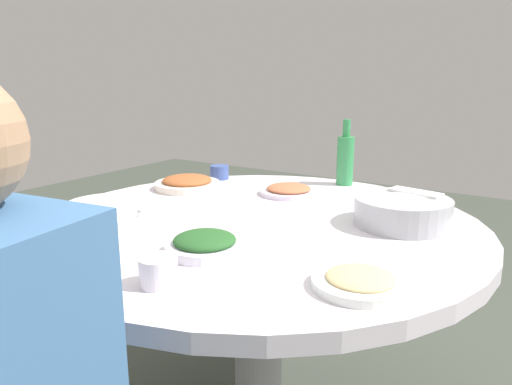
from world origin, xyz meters
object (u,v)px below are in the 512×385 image
at_px(dish_stirfry, 187,183).
at_px(dish_tofu_braise, 289,190).
at_px(dish_greens, 205,244).
at_px(green_bottle, 345,159).
at_px(soup_bowl, 108,213).
at_px(dish_noodles, 360,281).
at_px(tea_cup_near, 158,271).
at_px(round_dining_table, 259,259).
at_px(tea_cup_far, 219,172).
at_px(rice_bowl, 402,211).

bearing_deg(dish_stirfry, dish_tofu_braise, 109.26).
bearing_deg(dish_stirfry, dish_greens, 44.25).
distance_m(dish_greens, green_bottle, 0.88).
distance_m(soup_bowl, green_bottle, 0.93).
height_order(soup_bowl, dish_stirfry, soup_bowl).
height_order(dish_noodles, tea_cup_near, tea_cup_near).
relative_size(soup_bowl, dish_tofu_braise, 1.27).
relative_size(round_dining_table, tea_cup_near, 16.61).
relative_size(soup_bowl, tea_cup_near, 3.35).
height_order(dish_noodles, tea_cup_far, tea_cup_far).
bearing_deg(rice_bowl, dish_tofu_braise, -107.67).
bearing_deg(soup_bowl, dish_greens, 84.26).
xyz_separation_m(soup_bowl, dish_tofu_braise, (-0.58, 0.28, -0.01)).
relative_size(dish_greens, green_bottle, 0.77).
distance_m(dish_tofu_braise, green_bottle, 0.29).
relative_size(soup_bowl, dish_greens, 1.35).
bearing_deg(soup_bowl, rice_bowl, 120.84).
relative_size(dish_tofu_braise, tea_cup_far, 2.74).
distance_m(round_dining_table, dish_noodles, 0.53).
height_order(dish_stirfry, tea_cup_near, tea_cup_near).
distance_m(dish_stirfry, tea_cup_near, 0.87).
bearing_deg(soup_bowl, tea_cup_near, 60.96).
height_order(dish_stirfry, dish_noodles, dish_stirfry).
bearing_deg(dish_tofu_braise, dish_noodles, 39.68).
bearing_deg(dish_noodles, dish_greens, -88.04).
height_order(rice_bowl, dish_tofu_braise, rice_bowl).
relative_size(dish_greens, tea_cup_far, 2.58).
xyz_separation_m(green_bottle, tea_cup_far, (0.18, -0.48, -0.07)).
height_order(round_dining_table, dish_stirfry, dish_stirfry).
xyz_separation_m(dish_stirfry, tea_cup_far, (-0.21, -0.00, 0.01)).
bearing_deg(soup_bowl, green_bottle, 155.31).
bearing_deg(tea_cup_near, rice_bowl, 156.22).
bearing_deg(dish_stirfry, green_bottle, 129.46).
bearing_deg(dish_stirfry, soup_bowl, 10.71).
height_order(round_dining_table, dish_greens, dish_greens).
height_order(round_dining_table, rice_bowl, rice_bowl).
bearing_deg(round_dining_table, dish_tofu_braise, -166.59).
xyz_separation_m(dish_stirfry, dish_noodles, (0.48, 0.87, -0.01)).
bearing_deg(dish_greens, round_dining_table, -173.41).
xyz_separation_m(tea_cup_near, tea_cup_far, (-0.90, -0.52, -0.00)).
height_order(round_dining_table, soup_bowl, soup_bowl).
bearing_deg(rice_bowl, dish_noodles, 6.55).
distance_m(dish_stirfry, green_bottle, 0.62).
relative_size(dish_stirfry, dish_greens, 1.25).
bearing_deg(tea_cup_near, green_bottle, -177.51).
xyz_separation_m(dish_noodles, tea_cup_far, (-0.68, -0.87, 0.01)).
xyz_separation_m(dish_tofu_braise, dish_stirfry, (0.13, -0.37, 0.01)).
xyz_separation_m(soup_bowl, dish_stirfry, (-0.45, -0.09, -0.01)).
height_order(dish_greens, dish_noodles, dish_greens).
height_order(dish_noodles, green_bottle, green_bottle).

